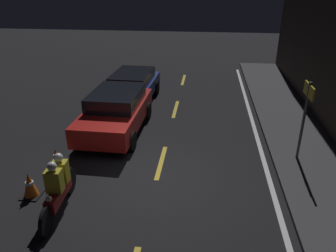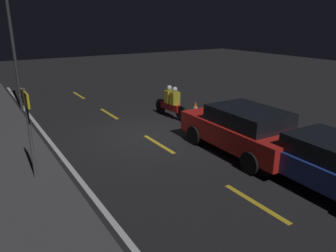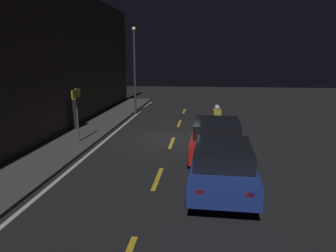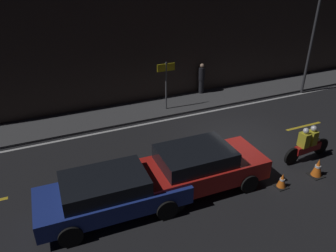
{
  "view_description": "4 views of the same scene",
  "coord_description": "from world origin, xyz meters",
  "px_view_note": "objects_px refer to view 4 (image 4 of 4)",
  "views": [
    {
      "loc": [
        7.59,
        1.24,
        5.13
      ],
      "look_at": [
        -1.78,
        0.12,
        0.87
      ],
      "focal_mm": 35.0,
      "sensor_mm": 36.0,
      "label": 1
    },
    {
      "loc": [
        -10.14,
        5.29,
        4.09
      ],
      "look_at": [
        -1.65,
        0.02,
        0.84
      ],
      "focal_mm": 35.0,
      "sensor_mm": 36.0,
      "label": 2
    },
    {
      "loc": [
        -15.33,
        -1.43,
        3.82
      ],
      "look_at": [
        -2.92,
        -0.05,
        1.19
      ],
      "focal_mm": 35.0,
      "sensor_mm": 36.0,
      "label": 3
    },
    {
      "loc": [
        -7.59,
        -9.71,
        6.96
      ],
      "look_at": [
        -3.17,
        0.37,
        1.23
      ],
      "focal_mm": 35.0,
      "sensor_mm": 36.0,
      "label": 4
    }
  ],
  "objects_px": {
    "sedan_blue": "(111,193)",
    "taxi_red": "(199,166)",
    "motorcycle": "(307,144)",
    "street_lamp": "(313,36)",
    "pedestrian": "(202,78)",
    "traffic_cone_mid": "(318,168)",
    "traffic_cone_near": "(282,181)",
    "shop_sign": "(166,77)"
  },
  "relations": [
    {
      "from": "traffic_cone_near",
      "to": "traffic_cone_mid",
      "type": "xyz_separation_m",
      "value": [
        1.58,
        0.01,
        0.08
      ]
    },
    {
      "from": "traffic_cone_near",
      "to": "taxi_red",
      "type": "bearing_deg",
      "value": 155.11
    },
    {
      "from": "taxi_red",
      "to": "motorcycle",
      "type": "bearing_deg",
      "value": -1.22
    },
    {
      "from": "traffic_cone_near",
      "to": "motorcycle",
      "type": "bearing_deg",
      "value": 26.68
    },
    {
      "from": "taxi_red",
      "to": "traffic_cone_near",
      "type": "relative_size",
      "value": 8.23
    },
    {
      "from": "taxi_red",
      "to": "pedestrian",
      "type": "xyz_separation_m",
      "value": [
        4.09,
        7.26,
        0.17
      ]
    },
    {
      "from": "traffic_cone_near",
      "to": "pedestrian",
      "type": "relative_size",
      "value": 0.31
    },
    {
      "from": "pedestrian",
      "to": "motorcycle",
      "type": "bearing_deg",
      "value": -86.56
    },
    {
      "from": "motorcycle",
      "to": "street_lamp",
      "type": "relative_size",
      "value": 0.39
    },
    {
      "from": "traffic_cone_near",
      "to": "street_lamp",
      "type": "height_order",
      "value": "street_lamp"
    },
    {
      "from": "shop_sign",
      "to": "traffic_cone_near",
      "type": "bearing_deg",
      "value": -81.28
    },
    {
      "from": "pedestrian",
      "to": "street_lamp",
      "type": "relative_size",
      "value": 0.29
    },
    {
      "from": "taxi_red",
      "to": "shop_sign",
      "type": "relative_size",
      "value": 1.81
    },
    {
      "from": "sedan_blue",
      "to": "traffic_cone_mid",
      "type": "bearing_deg",
      "value": -6.65
    },
    {
      "from": "motorcycle",
      "to": "pedestrian",
      "type": "relative_size",
      "value": 1.33
    },
    {
      "from": "motorcycle",
      "to": "street_lamp",
      "type": "height_order",
      "value": "street_lamp"
    },
    {
      "from": "taxi_red",
      "to": "traffic_cone_near",
      "type": "xyz_separation_m",
      "value": [
        2.55,
        -1.18,
        -0.54
      ]
    },
    {
      "from": "pedestrian",
      "to": "street_lamp",
      "type": "height_order",
      "value": "street_lamp"
    },
    {
      "from": "sedan_blue",
      "to": "motorcycle",
      "type": "xyz_separation_m",
      "value": [
        7.55,
        -0.09,
        -0.08
      ]
    },
    {
      "from": "traffic_cone_near",
      "to": "pedestrian",
      "type": "bearing_deg",
      "value": 79.65
    },
    {
      "from": "motorcycle",
      "to": "traffic_cone_mid",
      "type": "xyz_separation_m",
      "value": [
        -0.41,
        -0.99,
        -0.33
      ]
    },
    {
      "from": "sedan_blue",
      "to": "taxi_red",
      "type": "height_order",
      "value": "taxi_red"
    },
    {
      "from": "sedan_blue",
      "to": "street_lamp",
      "type": "height_order",
      "value": "street_lamp"
    },
    {
      "from": "traffic_cone_near",
      "to": "traffic_cone_mid",
      "type": "height_order",
      "value": "traffic_cone_mid"
    },
    {
      "from": "traffic_cone_near",
      "to": "traffic_cone_mid",
      "type": "relative_size",
      "value": 0.77
    },
    {
      "from": "taxi_red",
      "to": "street_lamp",
      "type": "xyz_separation_m",
      "value": [
        9.5,
        5.16,
        2.44
      ]
    },
    {
      "from": "pedestrian",
      "to": "shop_sign",
      "type": "bearing_deg",
      "value": -155.7
    },
    {
      "from": "pedestrian",
      "to": "shop_sign",
      "type": "xyz_separation_m",
      "value": [
        -2.65,
        -1.2,
        0.83
      ]
    },
    {
      "from": "traffic_cone_mid",
      "to": "street_lamp",
      "type": "relative_size",
      "value": 0.12
    },
    {
      "from": "motorcycle",
      "to": "shop_sign",
      "type": "height_order",
      "value": "shop_sign"
    },
    {
      "from": "traffic_cone_near",
      "to": "traffic_cone_mid",
      "type": "distance_m",
      "value": 1.59
    },
    {
      "from": "sedan_blue",
      "to": "traffic_cone_mid",
      "type": "xyz_separation_m",
      "value": [
        7.14,
        -1.08,
        -0.41
      ]
    },
    {
      "from": "motorcycle",
      "to": "shop_sign",
      "type": "bearing_deg",
      "value": 112.67
    },
    {
      "from": "sedan_blue",
      "to": "motorcycle",
      "type": "height_order",
      "value": "motorcycle"
    },
    {
      "from": "motorcycle",
      "to": "traffic_cone_near",
      "type": "height_order",
      "value": "motorcycle"
    },
    {
      "from": "traffic_cone_mid",
      "to": "sedan_blue",
      "type": "bearing_deg",
      "value": 171.39
    },
    {
      "from": "taxi_red",
      "to": "street_lamp",
      "type": "height_order",
      "value": "street_lamp"
    },
    {
      "from": "traffic_cone_mid",
      "to": "pedestrian",
      "type": "height_order",
      "value": "pedestrian"
    },
    {
      "from": "traffic_cone_near",
      "to": "shop_sign",
      "type": "bearing_deg",
      "value": 98.72
    },
    {
      "from": "street_lamp",
      "to": "shop_sign",
      "type": "bearing_deg",
      "value": 173.62
    },
    {
      "from": "pedestrian",
      "to": "taxi_red",
      "type": "bearing_deg",
      "value": -119.42
    },
    {
      "from": "motorcycle",
      "to": "traffic_cone_mid",
      "type": "distance_m",
      "value": 1.12
    }
  ]
}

